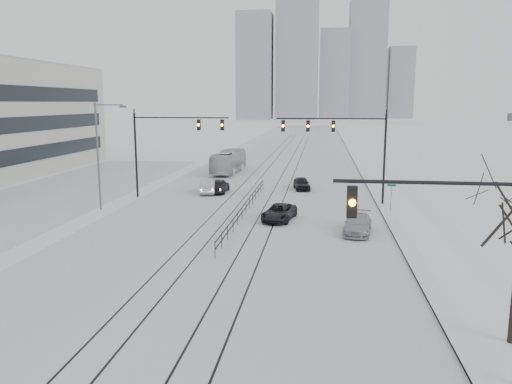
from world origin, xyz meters
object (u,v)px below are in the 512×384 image
traffic_mast_near (476,250)px  box_truck (229,162)px  sedan_nb_right (358,224)px  sedan_nb_far (302,184)px  sedan_sb_inner (219,186)px  sedan_sb_outer (208,187)px  sedan_nb_front (279,213)px

traffic_mast_near → box_truck: (-16.61, 47.59, -3.13)m
sedan_nb_right → sedan_nb_far: size_ratio=1.18×
sedan_sb_inner → sedan_sb_outer: (-1.02, -0.44, -0.03)m
sedan_sb_inner → box_truck: size_ratio=0.41×
sedan_sb_outer → traffic_mast_near: bearing=105.6°
sedan_nb_right → sedan_sb_inner: bearing=139.9°
sedan_sb_inner → sedan_nb_right: 19.22m
sedan_sb_outer → sedan_nb_right: 19.60m
traffic_mast_near → sedan_nb_far: bearing=100.6°
traffic_mast_near → sedan_sb_outer: 36.68m
traffic_mast_near → sedan_sb_outer: (-15.98, 32.79, -3.87)m
sedan_nb_front → traffic_mast_near: bearing=-60.5°
sedan_sb_outer → sedan_nb_front: 13.42m
sedan_sb_inner → sedan_nb_front: bearing=121.9°
sedan_nb_far → box_truck: size_ratio=0.37×
traffic_mast_near → sedan_sb_inner: size_ratio=1.67×
sedan_sb_inner → sedan_nb_right: sedan_sb_inner is taller
sedan_nb_right → sedan_nb_far: sedan_nb_right is taller
sedan_nb_front → sedan_nb_far: 14.14m
traffic_mast_near → sedan_sb_inner: (-14.96, 33.24, -3.85)m
sedan_nb_front → sedan_nb_right: 6.57m
sedan_sb_outer → sedan_nb_front: bearing=116.7°
sedan_nb_front → sedan_nb_far: bearing=95.1°
sedan_sb_outer → sedan_nb_far: 9.84m
traffic_mast_near → sedan_nb_far: 37.00m
sedan_sb_inner → sedan_nb_front: 13.20m
sedan_nb_right → sedan_nb_far: 17.87m
sedan_nb_front → sedan_nb_right: sedan_nb_right is taller
sedan_sb_outer → sedan_nb_far: (9.24, 3.38, -0.05)m
sedan_sb_outer → sedan_sb_inner: bearing=-166.9°
traffic_mast_near → sedan_nb_front: bearing=109.7°
sedan_sb_inner → box_truck: bearing=-83.9°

